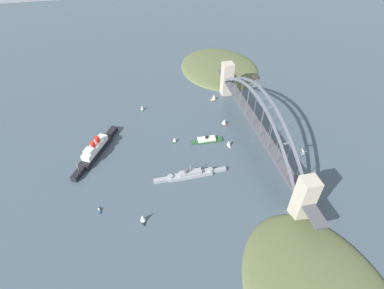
# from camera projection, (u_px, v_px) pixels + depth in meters

# --- Properties ---
(ground_plane) EXTENTS (1400.00, 1400.00, 0.00)m
(ground_plane) POSITION_uv_depth(u_px,v_px,m) (254.00, 140.00, 369.24)
(ground_plane) COLOR #3D4C56
(harbor_arch_bridge) EXTENTS (292.87, 15.60, 67.09)m
(harbor_arch_bridge) POSITION_uv_depth(u_px,v_px,m) (257.00, 123.00, 351.57)
(harbor_arch_bridge) COLOR #ADA38E
(harbor_arch_bridge) RESTS_ON ground
(headland_east_shore) EXTENTS (163.32, 131.86, 17.73)m
(headland_east_shore) POSITION_uv_depth(u_px,v_px,m) (220.00, 68.00, 517.22)
(headland_east_shore) COLOR #515B38
(headland_east_shore) RESTS_ON ground
(ocean_liner) EXTENTS (86.10, 52.44, 19.55)m
(ocean_liner) POSITION_uv_depth(u_px,v_px,m) (96.00, 150.00, 346.97)
(ocean_liner) COLOR black
(ocean_liner) RESTS_ON ground
(naval_cruiser) EXTENTS (9.09, 81.18, 17.59)m
(naval_cruiser) POSITION_uv_depth(u_px,v_px,m) (190.00, 174.00, 320.85)
(naval_cruiser) COLOR gray
(naval_cruiser) RESTS_ON ground
(harbor_ferry_steamer) EXTENTS (10.04, 39.85, 7.51)m
(harbor_ferry_steamer) POSITION_uv_depth(u_px,v_px,m) (207.00, 140.00, 366.37)
(harbor_ferry_steamer) COLOR #23512D
(harbor_ferry_steamer) RESTS_ON ground
(seaplane_taxiing_near_bridge) EXTENTS (9.63, 7.97, 5.14)m
(seaplane_taxiing_near_bridge) POSITION_uv_depth(u_px,v_px,m) (304.00, 152.00, 349.44)
(seaplane_taxiing_near_bridge) COLOR #B7B7B2
(seaplane_taxiing_near_bridge) RESTS_ON ground
(small_boat_0) EXTENTS (5.99, 7.14, 8.03)m
(small_boat_0) POSITION_uv_depth(u_px,v_px,m) (175.00, 140.00, 364.23)
(small_boat_0) COLOR #2D6B3D
(small_boat_0) RESTS_ON ground
(small_boat_1) EXTENTS (8.10, 3.23, 2.50)m
(small_boat_1) POSITION_uv_depth(u_px,v_px,m) (99.00, 210.00, 287.77)
(small_boat_1) COLOR #234C8C
(small_boat_1) RESTS_ON ground
(small_boat_2) EXTENTS (9.54, 5.63, 9.82)m
(small_boat_2) POSITION_uv_depth(u_px,v_px,m) (143.00, 218.00, 276.49)
(small_boat_2) COLOR black
(small_boat_2) RESTS_ON ground
(small_boat_3) EXTENTS (5.90, 10.13, 10.22)m
(small_boat_3) POSITION_uv_depth(u_px,v_px,m) (214.00, 97.00, 436.59)
(small_boat_3) COLOR gold
(small_boat_3) RESTS_ON ground
(small_boat_4) EXTENTS (9.43, 7.59, 8.89)m
(small_boat_4) POSITION_uv_depth(u_px,v_px,m) (224.00, 122.00, 391.28)
(small_boat_4) COLOR brown
(small_boat_4) RESTS_ON ground
(small_boat_5) EXTENTS (8.59, 4.81, 8.52)m
(small_boat_5) POSITION_uv_depth(u_px,v_px,m) (229.00, 143.00, 358.88)
(small_boat_5) COLOR silver
(small_boat_5) RESTS_ON ground
(small_boat_6) EXTENTS (7.30, 4.41, 8.63)m
(small_boat_6) POSITION_uv_depth(u_px,v_px,m) (142.00, 108.00, 416.70)
(small_boat_6) COLOR #2D6B3D
(small_boat_6) RESTS_ON ground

